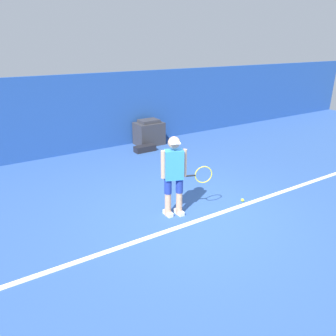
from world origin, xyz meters
name	(u,v)px	position (x,y,z in m)	size (l,w,h in m)	color
ground_plane	(193,215)	(0.00, 0.00, 0.00)	(24.00, 24.00, 0.00)	#2D5193
back_wall	(96,112)	(0.00, 4.98, 1.14)	(24.00, 0.10, 2.29)	#234C99
court_baseline	(200,220)	(0.00, -0.22, 0.01)	(21.60, 0.10, 0.01)	white
tennis_player	(175,173)	(-0.29, 0.22, 0.87)	(0.94, 0.43, 1.57)	tan
tennis_ball	(243,200)	(1.22, -0.08, 0.03)	(0.07, 0.07, 0.07)	#D1E533
covered_chair	(149,133)	(1.58, 4.56, 0.38)	(0.87, 0.64, 0.82)	#333338
equipment_bag	(145,149)	(1.09, 3.97, 0.09)	(0.65, 0.27, 0.18)	black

